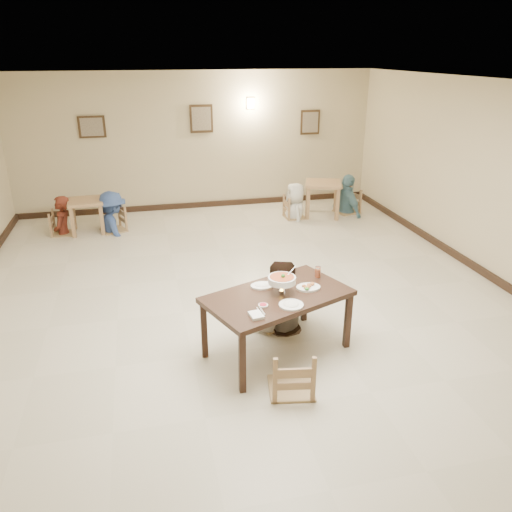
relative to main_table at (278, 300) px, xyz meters
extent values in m
plane|color=beige|center=(-0.12, 1.23, -0.69)|extent=(10.00, 10.00, 0.00)
plane|color=silver|center=(-0.12, 1.23, 2.31)|extent=(10.00, 10.00, 0.00)
plane|color=#C6B68F|center=(-0.12, 6.23, 0.81)|extent=(10.00, 0.00, 10.00)
plane|color=#C6B68F|center=(3.88, 1.23, 0.81)|extent=(0.00, 10.00, 10.00)
cube|color=black|center=(-0.12, 6.20, -0.63)|extent=(8.00, 0.06, 0.12)
cube|color=black|center=(3.85, 1.23, -0.63)|extent=(0.06, 10.00, 0.12)
cube|color=#332214|center=(-2.32, 6.19, 1.21)|extent=(0.55, 0.03, 0.45)
cube|color=gray|center=(-2.32, 6.17, 1.21)|extent=(0.45, 0.01, 0.37)
cube|color=#332214|center=(-0.02, 6.19, 1.31)|extent=(0.50, 0.03, 0.60)
cube|color=gray|center=(-0.02, 6.17, 1.31)|extent=(0.41, 0.01, 0.49)
cube|color=#332214|center=(2.48, 6.19, 1.16)|extent=(0.45, 0.03, 0.55)
cube|color=gray|center=(2.48, 6.17, 1.16)|extent=(0.37, 0.01, 0.45)
cube|color=#FFD88C|center=(1.08, 6.19, 1.61)|extent=(0.16, 0.05, 0.22)
cube|color=#331E13|center=(0.00, 0.00, 0.05)|extent=(1.88, 1.47, 0.06)
cube|color=#331E13|center=(-0.56, -0.66, -0.34)|extent=(0.07, 0.07, 0.71)
cube|color=#331E13|center=(0.86, -0.09, -0.34)|extent=(0.07, 0.07, 0.71)
cube|color=#331E13|center=(-0.86, 0.09, -0.34)|extent=(0.07, 0.07, 0.71)
cube|color=#331E13|center=(0.56, 0.66, -0.34)|extent=(0.07, 0.07, 0.71)
cube|color=tan|center=(0.15, 0.69, -0.22)|extent=(0.49, 0.49, 0.05)
cube|color=tan|center=(-0.05, -0.74, -0.23)|extent=(0.48, 0.48, 0.05)
imported|color=gray|center=(0.18, 0.59, 0.23)|extent=(0.91, 0.72, 1.84)
torus|color=silver|center=(0.05, 0.01, 0.22)|extent=(0.25, 0.25, 0.01)
cylinder|color=silver|center=(0.05, 0.01, 0.10)|extent=(0.07, 0.07, 0.04)
cone|color=#FFA526|center=(0.05, 0.01, 0.15)|extent=(0.04, 0.04, 0.06)
cylinder|color=white|center=(0.05, 0.01, 0.25)|extent=(0.32, 0.32, 0.07)
cylinder|color=#A64523|center=(0.05, 0.01, 0.28)|extent=(0.28, 0.28, 0.02)
sphere|color=#2D7223|center=(0.06, 0.00, 0.30)|extent=(0.05, 0.05, 0.05)
cylinder|color=silver|center=(0.18, 0.08, 0.31)|extent=(0.15, 0.09, 0.10)
cylinder|color=silver|center=(0.15, 0.07, 0.15)|extent=(0.01, 0.01, 0.15)
cylinder|color=silver|center=(-0.05, 0.07, 0.15)|extent=(0.01, 0.01, 0.15)
cylinder|color=silver|center=(0.05, -0.10, 0.15)|extent=(0.01, 0.01, 0.15)
cylinder|color=white|center=(-0.12, 0.24, 0.09)|extent=(0.28, 0.28, 0.02)
ellipsoid|color=white|center=(-0.12, 0.24, 0.10)|extent=(0.18, 0.16, 0.06)
cylinder|color=white|center=(0.07, -0.31, 0.09)|extent=(0.27, 0.27, 0.02)
ellipsoid|color=white|center=(0.07, -0.31, 0.10)|extent=(0.18, 0.15, 0.06)
cylinder|color=white|center=(0.39, 0.06, 0.09)|extent=(0.29, 0.29, 0.02)
sphere|color=#2D7223|center=(0.35, -0.02, 0.12)|extent=(0.05, 0.05, 0.05)
cylinder|color=white|center=(-0.23, -0.24, 0.09)|extent=(0.11, 0.11, 0.02)
cylinder|color=#AB1528|center=(-0.23, -0.24, 0.10)|extent=(0.08, 0.08, 0.01)
cube|color=white|center=(-0.36, -0.45, 0.10)|extent=(0.15, 0.19, 0.03)
cube|color=silver|center=(-0.31, -0.37, 0.09)|extent=(0.03, 0.18, 0.01)
cube|color=silver|center=(-0.28, -0.37, 0.09)|extent=(0.03, 0.18, 0.01)
cylinder|color=white|center=(0.61, 0.33, 0.15)|extent=(0.07, 0.07, 0.14)
cylinder|color=#C54815|center=(0.61, 0.33, 0.14)|extent=(0.06, 0.06, 0.10)
cube|color=#A37B53|center=(-2.52, 5.02, -0.06)|extent=(0.71, 0.71, 0.06)
cube|color=#A37B53|center=(-2.78, 4.73, -0.39)|extent=(0.07, 0.07, 0.60)
cube|color=#A37B53|center=(-2.24, 4.77, -0.39)|extent=(0.07, 0.07, 0.60)
cube|color=#A37B53|center=(-2.81, 5.27, -0.39)|extent=(0.07, 0.07, 0.60)
cube|color=#A37B53|center=(-2.27, 5.31, -0.39)|extent=(0.07, 0.07, 0.60)
cube|color=#A37B53|center=(2.40, 4.97, 0.02)|extent=(0.95, 0.95, 0.06)
cube|color=#A37B53|center=(2.00, 4.78, -0.35)|extent=(0.07, 0.07, 0.68)
cube|color=#A37B53|center=(2.59, 4.57, -0.35)|extent=(0.07, 0.07, 0.68)
cube|color=#A37B53|center=(2.21, 5.37, -0.35)|extent=(0.07, 0.07, 0.68)
cube|color=#A37B53|center=(2.80, 5.16, -0.35)|extent=(0.07, 0.07, 0.68)
cube|color=tan|center=(-3.01, 5.00, -0.28)|extent=(0.42, 0.42, 0.05)
cube|color=tan|center=(-2.04, 4.96, -0.25)|extent=(0.45, 0.45, 0.05)
cube|color=tan|center=(1.78, 4.95, -0.27)|extent=(0.43, 0.43, 0.05)
cube|color=tan|center=(3.03, 5.05, -0.23)|extent=(0.47, 0.47, 0.05)
imported|color=#551F15|center=(-3.01, 5.00, 0.08)|extent=(0.45, 0.61, 1.54)
imported|color=#3D5689|center=(-2.04, 4.96, 0.12)|extent=(0.97, 1.20, 1.62)
imported|color=silver|center=(1.78, 4.95, 0.07)|extent=(0.51, 0.77, 1.53)
imported|color=#5C8D9C|center=(3.03, 5.05, 0.17)|extent=(0.61, 1.07, 1.72)
camera|label=1|loc=(-1.43, -4.96, 2.69)|focal=35.00mm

